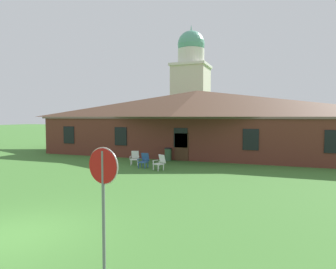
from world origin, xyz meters
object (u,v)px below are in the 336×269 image
lawn_chair_by_porch (135,158)px  lawn_chair_left_end (160,162)px  lawn_chair_near_door (144,160)px  trash_bin (168,154)px  stop_sign (103,183)px

lawn_chair_by_porch → lawn_chair_left_end: 2.76m
lawn_chair_by_porch → lawn_chair_near_door: same height
lawn_chair_near_door → trash_bin: 3.58m
stop_sign → lawn_chair_by_porch: size_ratio=2.83×
lawn_chair_near_door → lawn_chair_left_end: same height
lawn_chair_left_end → trash_bin: trash_bin is taller
stop_sign → lawn_chair_left_end: size_ratio=2.83×
trash_bin → lawn_chair_left_end: bearing=-77.0°
stop_sign → trash_bin: stop_sign is taller
stop_sign → lawn_chair_near_door: stop_sign is taller
lawn_chair_left_end → trash_bin: 4.05m
stop_sign → trash_bin: (-4.39, 15.94, -1.44)m
lawn_chair_by_porch → lawn_chair_left_end: same height
lawn_chair_by_porch → trash_bin: trash_bin is taller
stop_sign → trash_bin: size_ratio=2.77×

